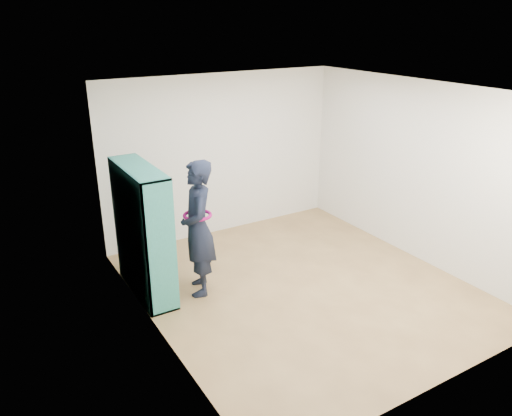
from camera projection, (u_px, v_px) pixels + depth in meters
floor at (302, 287)px, 6.71m from camera, size 4.50×4.50×0.00m
ceiling at (309, 90)px, 5.77m from camera, size 4.50×4.50×0.00m
wall_left at (152, 229)px, 5.28m from camera, size 0.02×4.50×2.60m
wall_right at (417, 172)px, 7.20m from camera, size 0.02×4.50×2.60m
wall_back at (222, 155)px, 8.04m from camera, size 4.00×0.02×2.60m
wall_front at (455, 269)px, 4.44m from camera, size 4.00×0.02×2.60m
bookshelf at (141, 233)px, 6.29m from camera, size 0.37×1.28×1.71m
person at (198, 228)px, 6.30m from camera, size 0.62×0.76×1.78m
smartphone at (186, 218)px, 6.32m from camera, size 0.04×0.11×0.14m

